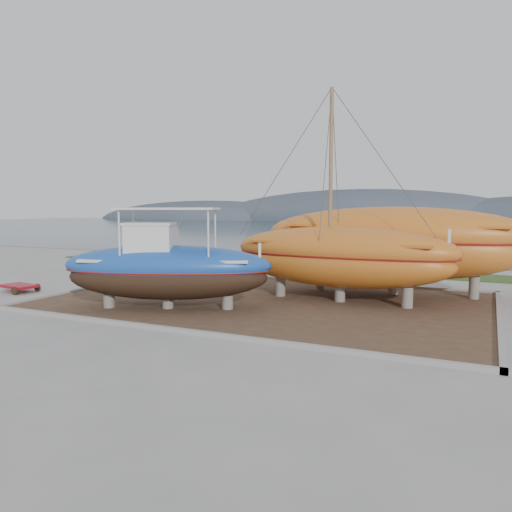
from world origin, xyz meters
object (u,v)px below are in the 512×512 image
at_px(blue_caique, 167,258).
at_px(white_dinghy, 190,272).
at_px(orange_sailboat, 342,196).
at_px(red_trailer, 20,288).
at_px(orange_bare_hull, 394,252).

relative_size(blue_caique, white_dinghy, 1.78).
height_order(blue_caique, white_dinghy, blue_caique).
height_order(white_dinghy, orange_sailboat, orange_sailboat).
height_order(white_dinghy, red_trailer, white_dinghy).
distance_m(orange_bare_hull, red_trailer, 17.73).
relative_size(blue_caique, red_trailer, 3.25).
bearing_deg(white_dinghy, blue_caique, -45.60).
bearing_deg(orange_sailboat, white_dinghy, 176.65).
bearing_deg(red_trailer, blue_caique, 5.12).
bearing_deg(white_dinghy, red_trailer, -123.24).
xyz_separation_m(blue_caique, orange_bare_hull, (7.50, 7.08, -0.04)).
height_order(orange_sailboat, red_trailer, orange_sailboat).
bearing_deg(blue_caique, red_trailer, 156.15).
bearing_deg(orange_bare_hull, orange_sailboat, -126.52).
height_order(orange_sailboat, orange_bare_hull, orange_sailboat).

